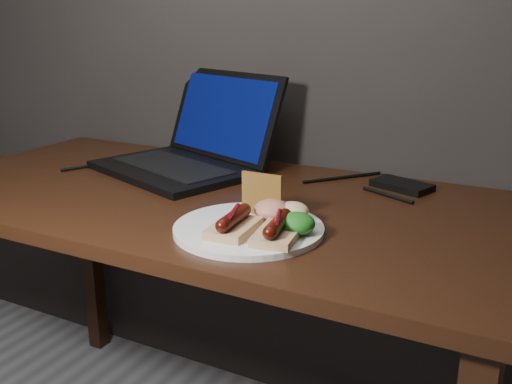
{
  "coord_description": "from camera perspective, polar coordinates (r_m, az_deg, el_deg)",
  "views": [
    {
      "loc": [
        0.69,
        0.33,
        1.14
      ],
      "look_at": [
        0.21,
        1.25,
        0.82
      ],
      "focal_mm": 40.0,
      "sensor_mm": 36.0,
      "label": 1
    }
  ],
  "objects": [
    {
      "name": "desk",
      "position": [
        1.34,
        -5.53,
        -3.75
      ],
      "size": [
        1.4,
        0.7,
        0.75
      ],
      "color": "black",
      "rests_on": "ground"
    },
    {
      "name": "laptop",
      "position": [
        1.51,
        -6.55,
        4.23
      ],
      "size": [
        0.5,
        0.47,
        0.25
      ],
      "color": "black",
      "rests_on": "desk"
    },
    {
      "name": "hard_drive",
      "position": [
        1.38,
        14.38,
        0.65
      ],
      "size": [
        0.15,
        0.12,
        0.02
      ],
      "primitive_type": "cube",
      "rotation": [
        0.0,
        0.0,
        -0.34
      ],
      "color": "black",
      "rests_on": "desk"
    },
    {
      "name": "desk_cables",
      "position": [
        1.41,
        -1.68,
        1.34
      ],
      "size": [
        0.88,
        0.42,
        0.01
      ],
      "color": "black",
      "rests_on": "desk"
    },
    {
      "name": "plate",
      "position": [
        1.07,
        -0.74,
        -3.69
      ],
      "size": [
        0.36,
        0.36,
        0.01
      ],
      "primitive_type": "cylinder",
      "rotation": [
        0.0,
        0.0,
        0.34
      ],
      "color": "white",
      "rests_on": "desk"
    },
    {
      "name": "bread_sausage_center",
      "position": [
        1.03,
        -2.23,
        -3.16
      ],
      "size": [
        0.08,
        0.12,
        0.04
      ],
      "color": "#DFB183",
      "rests_on": "plate"
    },
    {
      "name": "bread_sausage_right",
      "position": [
        1.0,
        2.18,
        -3.78
      ],
      "size": [
        0.09,
        0.12,
        0.04
      ],
      "color": "#DFB183",
      "rests_on": "plate"
    },
    {
      "name": "crispbread",
      "position": [
        1.11,
        0.57,
        -0.23
      ],
      "size": [
        0.09,
        0.01,
        0.08
      ],
      "primitive_type": "cube",
      "color": "olive",
      "rests_on": "plate"
    },
    {
      "name": "salad_greens",
      "position": [
        1.03,
        4.03,
        -3.15
      ],
      "size": [
        0.07,
        0.07,
        0.04
      ],
      "primitive_type": "ellipsoid",
      "color": "#145010",
      "rests_on": "plate"
    },
    {
      "name": "salsa_mound",
      "position": [
        1.1,
        1.63,
        -1.78
      ],
      "size": [
        0.07,
        0.07,
        0.04
      ],
      "primitive_type": "ellipsoid",
      "color": "#A71012",
      "rests_on": "plate"
    },
    {
      "name": "coleslaw_mound",
      "position": [
        1.1,
        3.66,
        -1.93
      ],
      "size": [
        0.06,
        0.06,
        0.04
      ],
      "primitive_type": "ellipsoid",
      "color": "beige",
      "rests_on": "plate"
    }
  ]
}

